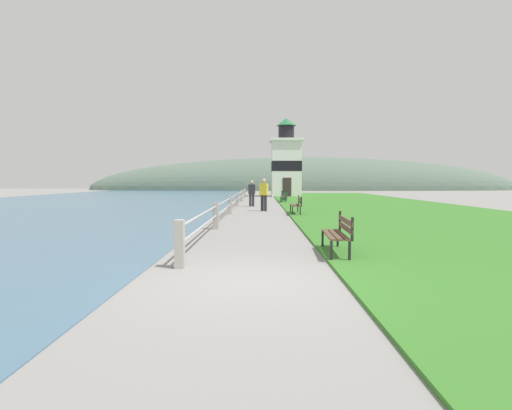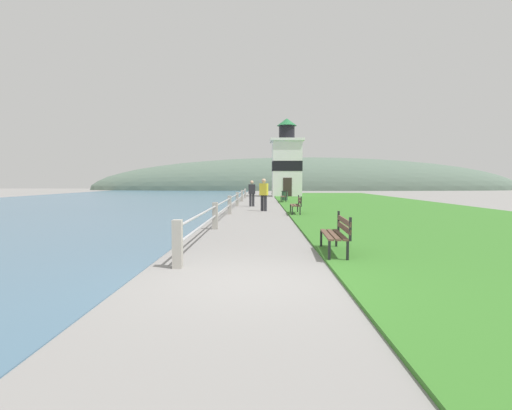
% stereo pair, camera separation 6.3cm
% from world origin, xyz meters
% --- Properties ---
extents(ground_plane, '(160.00, 160.00, 0.00)m').
position_xyz_m(ground_plane, '(0.00, 0.00, 0.00)').
color(ground_plane, gray).
extents(grass_verge, '(12.00, 56.50, 0.06)m').
position_xyz_m(grass_verge, '(7.52, 18.83, 0.03)').
color(grass_verge, '#387528').
rests_on(grass_verge, ground_plane).
extents(water_strip, '(24.00, 90.40, 0.01)m').
position_xyz_m(water_strip, '(-14.02, 18.83, 0.01)').
color(water_strip, '#476B84').
rests_on(water_strip, ground_plane).
extents(seawall_railing, '(0.18, 31.20, 0.93)m').
position_xyz_m(seawall_railing, '(-1.42, 16.51, 0.56)').
color(seawall_railing, '#A8A399').
rests_on(seawall_railing, ground_plane).
extents(park_bench_near, '(0.56, 1.76, 0.94)m').
position_xyz_m(park_bench_near, '(1.91, 2.37, 0.54)').
color(park_bench_near, brown).
rests_on(park_bench_near, ground_plane).
extents(park_bench_midway, '(0.52, 1.87, 0.94)m').
position_xyz_m(park_bench_midway, '(1.95, 13.23, 0.54)').
color(park_bench_midway, brown).
rests_on(park_bench_midway, ground_plane).
extents(park_bench_far, '(0.55, 1.81, 0.94)m').
position_xyz_m(park_bench_far, '(1.97, 24.34, 0.54)').
color(park_bench_far, brown).
rests_on(park_bench_far, ground_plane).
extents(lighthouse, '(3.54, 3.54, 8.36)m').
position_xyz_m(lighthouse, '(2.88, 36.55, 3.54)').
color(lighthouse, white).
rests_on(lighthouse, ground_plane).
extents(person_strolling, '(0.45, 0.30, 1.70)m').
position_xyz_m(person_strolling, '(-0.45, 19.53, 0.92)').
color(person_strolling, '#28282D').
rests_on(person_strolling, ground_plane).
extents(person_by_railing, '(0.50, 0.39, 1.80)m').
position_xyz_m(person_by_railing, '(0.32, 15.54, 0.98)').
color(person_by_railing, '#28282D').
rests_on(person_by_railing, ground_plane).
extents(trash_bin, '(0.54, 0.54, 0.84)m').
position_xyz_m(trash_bin, '(2.10, 26.37, 0.42)').
color(trash_bin, '#2D5138').
rests_on(trash_bin, ground_plane).
extents(distant_hillside, '(80.00, 16.00, 12.00)m').
position_xyz_m(distant_hillside, '(8.00, 67.66, 0.00)').
color(distant_hillside, '#566B5B').
rests_on(distant_hillside, ground_plane).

